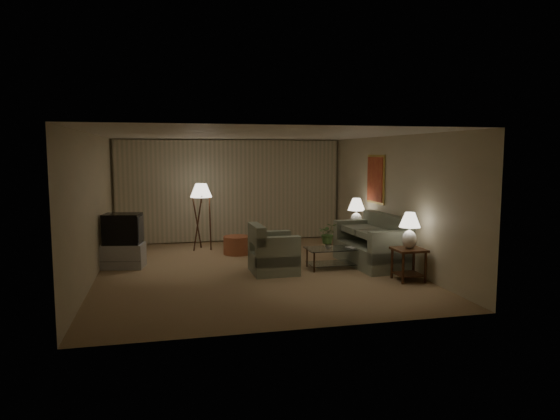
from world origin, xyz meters
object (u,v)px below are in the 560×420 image
object	(u,v)px
side_table_near	(409,259)
tv_cabinet	(124,256)
sofa	(371,245)
table_lamp_far	(356,210)
vase	(328,245)
coffee_table	(335,255)
floor_lamp	(201,215)
crt_tv	(123,229)
table_lamp_near	(410,227)
armchair	(274,254)
side_table_far	(356,236)
ottoman	(237,245)

from	to	relation	value
side_table_near	tv_cabinet	size ratio (longest dim) A/B	0.66
sofa	table_lamp_far	distance (m)	1.39
sofa	vase	size ratio (longest dim) A/B	13.90
coffee_table	floor_lamp	bearing A→B (deg)	133.86
sofa	crt_tv	world-z (taller)	crt_tv
side_table_near	crt_tv	world-z (taller)	crt_tv
table_lamp_near	coffee_table	size ratio (longest dim) A/B	0.57
sofa	vase	distance (m)	1.00
armchair	vase	world-z (taller)	armchair
side_table_near	floor_lamp	bearing A→B (deg)	132.19
floor_lamp	vase	size ratio (longest dim) A/B	11.18
table_lamp_far	floor_lamp	xyz separation A→B (m)	(-3.49, 1.25, -0.17)
side_table_near	vase	bearing A→B (deg)	132.39
side_table_far	sofa	bearing A→B (deg)	-96.84
side_table_near	crt_tv	size ratio (longest dim) A/B	0.75
table_lamp_far	side_table_far	bearing A→B (deg)	0.00
side_table_far	table_lamp_near	world-z (taller)	table_lamp_near
side_table_near	tv_cabinet	xyz separation A→B (m)	(-5.20, 2.27, -0.16)
table_lamp_near	vase	distance (m)	1.77
crt_tv	floor_lamp	size ratio (longest dim) A/B	0.50
table_lamp_near	table_lamp_far	xyz separation A→B (m)	(0.00, 2.60, 0.02)
armchair	crt_tv	world-z (taller)	crt_tv
crt_tv	floor_lamp	world-z (taller)	floor_lamp
side_table_far	floor_lamp	bearing A→B (deg)	160.30
side_table_near	ottoman	xyz separation A→B (m)	(-2.73, 3.13, -0.20)
table_lamp_near	coffee_table	xyz separation A→B (m)	(-0.99, 1.25, -0.72)
table_lamp_far	ottoman	bearing A→B (deg)	169.07
table_lamp_far	vase	bearing A→B (deg)	-130.20
armchair	side_table_near	distance (m)	2.57
side_table_near	ottoman	world-z (taller)	side_table_near
coffee_table	tv_cabinet	size ratio (longest dim) A/B	1.30
ottoman	vase	world-z (taller)	vase
tv_cabinet	table_lamp_far	bearing A→B (deg)	14.47
table_lamp_far	coffee_table	size ratio (longest dim) A/B	0.59
coffee_table	tv_cabinet	distance (m)	4.33
side_table_near	coffee_table	size ratio (longest dim) A/B	0.51
ottoman	table_lamp_near	bearing A→B (deg)	-48.84
table_lamp_far	vase	distance (m)	1.84
table_lamp_far	crt_tv	size ratio (longest dim) A/B	0.87
coffee_table	tv_cabinet	xyz separation A→B (m)	(-4.21, 1.02, -0.03)
tv_cabinet	ottoman	bearing A→B (deg)	29.99
sofa	armchair	bearing A→B (deg)	-88.48
side_table_far	tv_cabinet	world-z (taller)	side_table_far
crt_tv	floor_lamp	distance (m)	2.33
tv_cabinet	crt_tv	size ratio (longest dim) A/B	1.13
table_lamp_far	tv_cabinet	bearing A→B (deg)	-176.42
table_lamp_near	armchair	bearing A→B (deg)	153.10
tv_cabinet	floor_lamp	world-z (taller)	floor_lamp
table_lamp_far	floor_lamp	bearing A→B (deg)	160.30
side_table_near	sofa	bearing A→B (deg)	96.34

